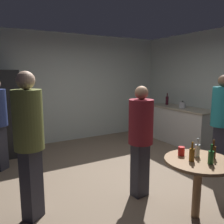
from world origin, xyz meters
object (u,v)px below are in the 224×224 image
Objects in this scene: beer_bottle_clear at (197,150)px; person_in_olive_shirt at (29,135)px; beer_bottle_brown at (213,152)px; beer_bottle_green at (211,157)px; person_in_maroon_shirt at (141,133)px; wine_bottle_on_counter at (167,100)px; foreground_table at (198,168)px; kettle at (183,105)px; person_in_teal_shirt at (221,117)px; refrigerator at (1,114)px; beer_bottle_amber at (192,154)px; plastic_cup_red at (181,151)px.

beer_bottle_clear is 2.02m from person_in_olive_shirt.
beer_bottle_brown and beer_bottle_clear have the same top height.
person_in_maroon_shirt is at bearing 107.76° from beer_bottle_green.
wine_bottle_on_counter is 0.20× the size of person_in_maroon_shirt.
wine_bottle_on_counter is at bearing 52.86° from foreground_table.
wine_bottle_on_counter is 1.35× the size of beer_bottle_clear.
beer_bottle_clear is (0.06, 0.24, 0.00)m from beer_bottle_green.
kettle is 0.79× the size of wine_bottle_on_counter.
beer_bottle_clear is at bearing 127.81° from beer_bottle_brown.
beer_bottle_green is (-2.15, -3.01, -0.20)m from wine_bottle_on_counter.
person_in_teal_shirt is at bearing 48.96° from person_in_olive_shirt.
foreground_table is 3.48× the size of beer_bottle_clear.
wine_bottle_on_counter reaches higher than beer_bottle_green.
person_in_maroon_shirt reaches higher than beer_bottle_brown.
beer_bottle_brown reaches higher than foreground_table.
kettle is 2.80m from person_in_maroon_shirt.
refrigerator is 7.83× the size of beer_bottle_amber.
person_in_teal_shirt is (1.44, 0.48, 0.21)m from plastic_cup_red.
plastic_cup_red is at bearing -62.55° from refrigerator.
kettle is 2.99m from beer_bottle_brown.
person_in_maroon_shirt is (-0.29, 0.92, 0.10)m from beer_bottle_green.
beer_bottle_clear is at bearing -41.49° from plastic_cup_red.
beer_bottle_clear is 0.13× the size of person_in_olive_shirt.
person_in_maroon_shirt is at bearing 119.49° from beer_bottle_brown.
refrigerator is 4.01m from wine_bottle_on_counter.
person_in_maroon_shirt is at bearing 110.21° from foreground_table.
person_in_teal_shirt reaches higher than beer_bottle_clear.
beer_bottle_clear is at bearing 21.43° from person_in_maroon_shirt.
plastic_cup_red is (1.72, -3.32, -0.11)m from refrigerator.
wine_bottle_on_counter reaches higher than kettle.
foreground_table is 0.27m from beer_bottle_brown.
person_in_teal_shirt is (3.10, -0.29, -0.04)m from person_in_olive_shirt.
refrigerator reaches higher than person_in_maroon_shirt.
plastic_cup_red is at bearing 102.44° from beer_bottle_green.
beer_bottle_amber is at bearing 23.38° from person_in_olive_shirt.
plastic_cup_red is 0.61m from person_in_maroon_shirt.
beer_bottle_amber is at bearing -100.87° from plastic_cup_red.
wine_bottle_on_counter is 3.64m from beer_bottle_amber.
person_in_teal_shirt reaches higher than foreground_table.
beer_bottle_brown is (0.18, -0.05, 0.19)m from foreground_table.
beer_bottle_brown is 0.20m from beer_bottle_green.
wine_bottle_on_counter is at bearing 124.44° from person_in_maroon_shirt.
foreground_table is at bearing -128.92° from beer_bottle_clear.
beer_bottle_clear is (-2.02, -2.15, -0.15)m from kettle.
beer_bottle_clear is (-2.09, -2.77, -0.20)m from wine_bottle_on_counter.
kettle is at bearing -153.27° from person_in_teal_shirt.
foreground_table is 0.51× the size of person_in_maroon_shirt.
kettle reaches higher than plastic_cup_red.
foreground_table is (-2.17, -2.86, -0.39)m from wine_bottle_on_counter.
beer_bottle_green is at bearing -63.90° from refrigerator.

